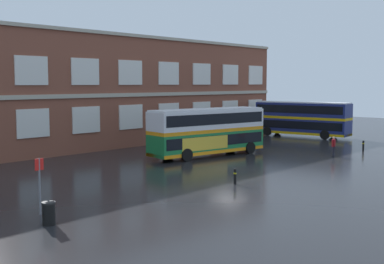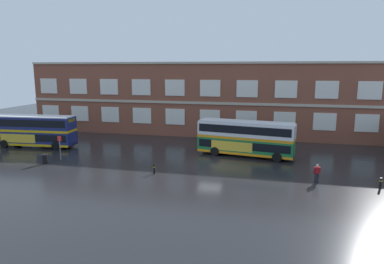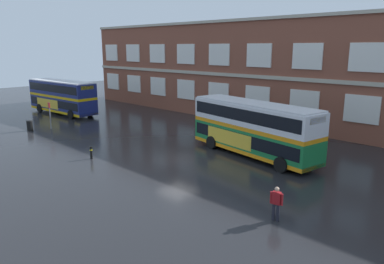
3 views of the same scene
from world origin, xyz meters
name	(u,v)px [view 1 (image 1 of 3)]	position (x,y,z in m)	size (l,w,h in m)	color
ground_plane	(207,164)	(0.00, 2.00, 0.00)	(120.00, 120.00, 0.00)	black
brick_terminal_building	(60,93)	(-2.61, 17.98, 5.34)	(57.43, 8.19, 10.97)	brown
double_decker_middle	(208,131)	(3.30, 4.74, 2.15)	(11.27, 4.31, 4.07)	#197038
double_decker_far	(302,118)	(22.54, 6.61, 2.15)	(3.62, 11.19, 4.07)	navy
waiting_passenger	(334,146)	(10.32, -3.39, 0.93)	(0.64, 0.32, 1.70)	black
bus_stand_flag	(40,181)	(-16.65, -1.75, 1.64)	(0.44, 0.10, 2.70)	slate
station_litter_bin	(49,213)	(-17.32, -3.58, 0.52)	(0.60, 0.60, 1.03)	black
safety_bollard_west	(363,146)	(15.43, -3.84, 0.49)	(0.19, 0.19, 0.95)	black
safety_bollard_east	(235,176)	(-4.72, -4.28, 0.49)	(0.19, 0.19, 0.95)	black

